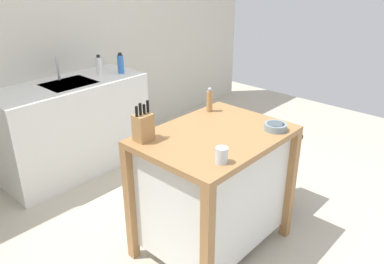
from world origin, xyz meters
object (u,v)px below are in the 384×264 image
bowl_ceramic_small (276,127)px  sink_faucet (58,68)px  pepper_grinder (210,100)px  bottle_spray_cleaner (99,66)px  bottle_hand_soap (121,64)px  kitchen_island (214,186)px  knife_block (143,126)px  drinking_cup (222,155)px  trash_bin (273,172)px

bowl_ceramic_small → sink_faucet: (-0.33, 2.12, 0.07)m
pepper_grinder → bottle_spray_cleaner: 1.46m
bottle_hand_soap → bottle_spray_cleaner: bearing=147.1°
kitchen_island → bowl_ceramic_small: bowl_ceramic_small is taller
bottle_hand_soap → knife_block: bearing=-123.2°
drinking_cup → bottle_spray_cleaner: 2.10m
knife_block → drinking_cup: bearing=-79.9°
trash_bin → bottle_spray_cleaner: 1.94m
bowl_ceramic_small → bottle_spray_cleaner: 2.00m
pepper_grinder → sink_faucet: size_ratio=0.83×
knife_block → trash_bin: knife_block is taller
knife_block → drinking_cup: knife_block is taller
sink_faucet → bottle_hand_soap: sink_faucet is taller
kitchen_island → bottle_hand_soap: 1.77m
knife_block → pepper_grinder: size_ratio=1.35×
bottle_hand_soap → bottle_spray_cleaner: size_ratio=1.04×
bowl_ceramic_small → bottle_hand_soap: 1.90m
knife_block → bowl_ceramic_small: (0.68, -0.52, -0.07)m
bowl_ceramic_small → bottle_hand_soap: bottle_hand_soap is taller
kitchen_island → drinking_cup: drinking_cup is taller
drinking_cup → trash_bin: drinking_cup is taller
knife_block → bottle_hand_soap: size_ratio=1.23×
bowl_ceramic_small → trash_bin: bearing=27.2°
sink_faucet → bottle_spray_cleaner: bearing=-19.1°
bowl_ceramic_small → bottle_hand_soap: bearing=83.6°
pepper_grinder → sink_faucet: sink_faucet is taller
bottle_spray_cleaner → kitchen_island: bearing=-101.2°
bowl_ceramic_small → kitchen_island: bearing=140.3°
bowl_ceramic_small → sink_faucet: size_ratio=0.66×
pepper_grinder → bottle_spray_cleaner: (0.07, 1.46, -0.01)m
pepper_grinder → bottle_hand_soap: size_ratio=0.91×
sink_faucet → bottle_spray_cleaner: sink_faucet is taller
trash_bin → sink_faucet: bearing=111.5°
drinking_cup → knife_block: bearing=100.1°
pepper_grinder → trash_bin: bearing=-35.4°
bottle_hand_soap → drinking_cup: bearing=-112.8°
drinking_cup → trash_bin: bearing=12.9°
sink_faucet → bottle_hand_soap: (0.54, -0.24, -0.02)m
pepper_grinder → trash_bin: 0.87m
kitchen_island → knife_block: 0.67m
trash_bin → bottle_hand_soap: bearing=97.2°
bottle_hand_soap → trash_bin: bearing=-82.8°
sink_faucet → bottle_spray_cleaner: 0.39m
kitchen_island → trash_bin: kitchen_island is taller
bowl_ceramic_small → bottle_hand_soap: size_ratio=0.72×
bottle_spray_cleaner → drinking_cup: bearing=-107.2°
bottle_spray_cleaner → pepper_grinder: bearing=-92.6°
bottle_spray_cleaner → knife_block: bearing=-115.9°
drinking_cup → bottle_hand_soap: bearing=67.2°
sink_faucet → trash_bin: bearing=-68.5°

